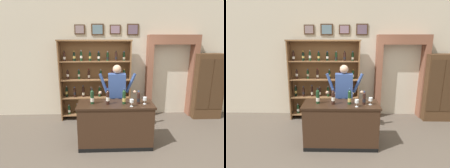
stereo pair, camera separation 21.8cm
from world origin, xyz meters
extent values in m
cube|color=brown|center=(0.00, 0.00, -0.01)|extent=(14.00, 14.00, 0.02)
cube|color=beige|center=(0.00, 1.82, 1.74)|extent=(12.00, 0.16, 3.49)
cube|color=#422B19|center=(-1.02, 1.73, 2.55)|extent=(0.29, 0.02, 0.26)
cube|color=gray|center=(-1.02, 1.71, 2.55)|extent=(0.23, 0.01, 0.21)
cube|color=#422B19|center=(-0.52, 1.73, 2.55)|extent=(0.35, 0.02, 0.31)
cube|color=slate|center=(-0.52, 1.71, 2.55)|extent=(0.28, 0.01, 0.25)
cube|color=#422B19|center=(-0.02, 1.73, 2.55)|extent=(0.31, 0.02, 0.26)
cube|color=gray|center=(-0.02, 1.71, 2.55)|extent=(0.25, 0.01, 0.21)
cube|color=#422B19|center=(0.48, 1.73, 2.55)|extent=(0.33, 0.02, 0.31)
cube|color=slate|center=(0.48, 1.71, 2.55)|extent=(0.27, 0.01, 0.25)
cube|color=brown|center=(-1.56, 1.41, 1.14)|extent=(0.03, 0.34, 2.27)
cube|color=brown|center=(0.38, 1.41, 1.14)|extent=(0.03, 0.34, 2.27)
cube|color=brown|center=(-0.59, 1.58, 1.14)|extent=(1.97, 0.02, 2.27)
cube|color=brown|center=(-0.59, 1.41, 0.14)|extent=(1.91, 0.32, 0.03)
cylinder|color=#19381E|center=(-1.37, 1.38, 0.27)|extent=(0.08, 0.08, 0.23)
sphere|color=#19381E|center=(-1.37, 1.38, 0.39)|extent=(0.07, 0.07, 0.07)
cylinder|color=#19381E|center=(-1.37, 1.38, 0.42)|extent=(0.03, 0.03, 0.06)
cylinder|color=#99999E|center=(-1.37, 1.38, 0.44)|extent=(0.03, 0.03, 0.03)
cylinder|color=silver|center=(-1.37, 1.38, 0.25)|extent=(0.08, 0.08, 0.07)
cylinder|color=#19381E|center=(-1.14, 1.40, 0.27)|extent=(0.08, 0.08, 0.23)
sphere|color=#19381E|center=(-1.14, 1.40, 0.39)|extent=(0.07, 0.07, 0.07)
cylinder|color=#19381E|center=(-1.14, 1.40, 0.42)|extent=(0.03, 0.03, 0.08)
cylinder|color=#99999E|center=(-1.14, 1.40, 0.45)|extent=(0.03, 0.03, 0.03)
cylinder|color=silver|center=(-1.14, 1.40, 0.28)|extent=(0.08, 0.08, 0.07)
cylinder|color=black|center=(-0.88, 1.44, 0.26)|extent=(0.08, 0.08, 0.22)
sphere|color=black|center=(-0.88, 1.44, 0.38)|extent=(0.07, 0.07, 0.07)
cylinder|color=black|center=(-0.88, 1.44, 0.40)|extent=(0.03, 0.03, 0.06)
cylinder|color=#99999E|center=(-0.88, 1.44, 0.43)|extent=(0.03, 0.03, 0.03)
cylinder|color=black|center=(-0.88, 1.44, 0.25)|extent=(0.08, 0.08, 0.07)
cylinder|color=black|center=(-0.60, 1.39, 0.27)|extent=(0.08, 0.08, 0.22)
sphere|color=black|center=(-0.60, 1.39, 0.39)|extent=(0.07, 0.07, 0.07)
cylinder|color=black|center=(-0.60, 1.39, 0.42)|extent=(0.03, 0.03, 0.08)
cylinder|color=maroon|center=(-0.60, 1.39, 0.45)|extent=(0.04, 0.04, 0.03)
cylinder|color=black|center=(-0.60, 1.39, 0.27)|extent=(0.08, 0.08, 0.07)
cylinder|color=#19381E|center=(-0.35, 1.39, 0.26)|extent=(0.08, 0.08, 0.22)
sphere|color=#19381E|center=(-0.35, 1.39, 0.38)|extent=(0.07, 0.07, 0.07)
cylinder|color=#19381E|center=(-0.35, 1.39, 0.40)|extent=(0.03, 0.03, 0.06)
cylinder|color=#99999E|center=(-0.35, 1.39, 0.43)|extent=(0.04, 0.04, 0.03)
cylinder|color=tan|center=(-0.35, 1.39, 0.25)|extent=(0.08, 0.08, 0.07)
cylinder|color=black|center=(-0.07, 1.44, 0.27)|extent=(0.08, 0.08, 0.23)
sphere|color=black|center=(-0.07, 1.44, 0.39)|extent=(0.07, 0.07, 0.07)
cylinder|color=black|center=(-0.07, 1.44, 0.43)|extent=(0.03, 0.03, 0.08)
cylinder|color=#B79338|center=(-0.07, 1.44, 0.45)|extent=(0.04, 0.04, 0.03)
cylinder|color=beige|center=(-0.07, 1.44, 0.25)|extent=(0.08, 0.08, 0.07)
cylinder|color=black|center=(0.24, 1.38, 0.27)|extent=(0.08, 0.08, 0.22)
sphere|color=black|center=(0.24, 1.38, 0.38)|extent=(0.07, 0.07, 0.07)
cylinder|color=black|center=(0.24, 1.38, 0.42)|extent=(0.03, 0.03, 0.08)
cylinder|color=#B79338|center=(0.24, 1.38, 0.45)|extent=(0.04, 0.04, 0.03)
cylinder|color=silver|center=(0.24, 1.38, 0.25)|extent=(0.08, 0.08, 0.07)
cube|color=brown|center=(-0.59, 1.41, 0.66)|extent=(1.91, 0.32, 0.02)
cylinder|color=black|center=(-1.43, 1.44, 0.79)|extent=(0.07, 0.07, 0.25)
sphere|color=black|center=(-1.43, 1.44, 0.92)|extent=(0.07, 0.07, 0.07)
cylinder|color=black|center=(-1.43, 1.44, 0.95)|extent=(0.03, 0.03, 0.07)
cylinder|color=#99999E|center=(-1.43, 1.44, 0.97)|extent=(0.03, 0.03, 0.03)
cylinder|color=tan|center=(-1.43, 1.44, 0.79)|extent=(0.07, 0.07, 0.08)
cylinder|color=black|center=(-1.19, 1.39, 0.78)|extent=(0.07, 0.07, 0.22)
sphere|color=black|center=(-1.19, 1.39, 0.90)|extent=(0.07, 0.07, 0.07)
cylinder|color=black|center=(-1.19, 1.39, 0.93)|extent=(0.03, 0.03, 0.08)
cylinder|color=navy|center=(-1.19, 1.39, 0.96)|extent=(0.03, 0.03, 0.03)
cylinder|color=black|center=(-1.19, 1.39, 0.78)|extent=(0.07, 0.07, 0.07)
cylinder|color=black|center=(-0.95, 1.42, 0.79)|extent=(0.07, 0.07, 0.25)
sphere|color=black|center=(-0.95, 1.42, 0.92)|extent=(0.07, 0.07, 0.07)
cylinder|color=black|center=(-0.95, 1.42, 0.96)|extent=(0.03, 0.03, 0.08)
cylinder|color=navy|center=(-0.95, 1.42, 0.99)|extent=(0.03, 0.03, 0.03)
cylinder|color=beige|center=(-0.95, 1.42, 0.76)|extent=(0.07, 0.07, 0.08)
cylinder|color=black|center=(-0.72, 1.42, 0.79)|extent=(0.07, 0.07, 0.23)
sphere|color=black|center=(-0.72, 1.42, 0.91)|extent=(0.07, 0.07, 0.07)
cylinder|color=black|center=(-0.72, 1.42, 0.93)|extent=(0.03, 0.03, 0.06)
cylinder|color=#99999E|center=(-0.72, 1.42, 0.95)|extent=(0.03, 0.03, 0.03)
cylinder|color=beige|center=(-0.72, 1.42, 0.76)|extent=(0.07, 0.07, 0.07)
cylinder|color=#19381E|center=(-0.48, 1.41, 0.79)|extent=(0.07, 0.07, 0.23)
sphere|color=#19381E|center=(-0.48, 1.41, 0.91)|extent=(0.07, 0.07, 0.07)
cylinder|color=#19381E|center=(-0.48, 1.41, 0.94)|extent=(0.03, 0.03, 0.07)
cylinder|color=#99999E|center=(-0.48, 1.41, 0.97)|extent=(0.03, 0.03, 0.03)
cylinder|color=beige|center=(-0.48, 1.41, 0.79)|extent=(0.07, 0.07, 0.08)
cylinder|color=black|center=(-0.26, 1.42, 0.79)|extent=(0.07, 0.07, 0.23)
sphere|color=black|center=(-0.26, 1.42, 0.91)|extent=(0.07, 0.07, 0.07)
cylinder|color=black|center=(-0.26, 1.42, 0.93)|extent=(0.03, 0.03, 0.06)
cylinder|color=maroon|center=(-0.26, 1.42, 0.95)|extent=(0.03, 0.03, 0.03)
cylinder|color=silver|center=(-0.26, 1.42, 0.78)|extent=(0.07, 0.07, 0.07)
cylinder|color=black|center=(0.01, 1.38, 0.79)|extent=(0.07, 0.07, 0.24)
sphere|color=black|center=(0.01, 1.38, 0.92)|extent=(0.07, 0.07, 0.07)
cylinder|color=black|center=(0.01, 1.38, 0.95)|extent=(0.03, 0.03, 0.06)
cylinder|color=black|center=(0.01, 1.38, 0.97)|extent=(0.03, 0.03, 0.03)
cylinder|color=beige|center=(0.01, 1.38, 0.80)|extent=(0.07, 0.07, 0.08)
cylinder|color=black|center=(0.23, 1.38, 0.79)|extent=(0.07, 0.07, 0.25)
sphere|color=black|center=(0.23, 1.38, 0.92)|extent=(0.07, 0.07, 0.07)
cylinder|color=black|center=(0.23, 1.38, 0.95)|extent=(0.03, 0.03, 0.07)
cylinder|color=#99999E|center=(0.23, 1.38, 0.97)|extent=(0.03, 0.03, 0.03)
cylinder|color=silver|center=(0.23, 1.38, 0.79)|extent=(0.07, 0.07, 0.08)
cube|color=brown|center=(-0.59, 1.41, 1.17)|extent=(1.91, 0.32, 0.02)
cylinder|color=black|center=(-1.37, 1.42, 1.29)|extent=(0.07, 0.07, 0.21)
sphere|color=black|center=(-1.37, 1.42, 1.40)|extent=(0.07, 0.07, 0.07)
cylinder|color=black|center=(-1.37, 1.42, 1.43)|extent=(0.03, 0.03, 0.06)
cylinder|color=black|center=(-1.37, 1.42, 1.45)|extent=(0.03, 0.03, 0.03)
cylinder|color=silver|center=(-1.37, 1.42, 1.30)|extent=(0.07, 0.07, 0.07)
cylinder|color=#19381E|center=(-1.06, 1.45, 1.29)|extent=(0.07, 0.07, 0.20)
sphere|color=#19381E|center=(-1.06, 1.45, 1.40)|extent=(0.07, 0.07, 0.07)
cylinder|color=#19381E|center=(-1.06, 1.45, 1.43)|extent=(0.03, 0.03, 0.07)
cylinder|color=navy|center=(-1.06, 1.45, 1.45)|extent=(0.03, 0.03, 0.03)
cylinder|color=beige|center=(-1.06, 1.45, 1.29)|extent=(0.07, 0.07, 0.07)
cylinder|color=black|center=(-0.78, 1.45, 1.29)|extent=(0.07, 0.07, 0.21)
sphere|color=black|center=(-0.78, 1.45, 1.40)|extent=(0.07, 0.07, 0.07)
cylinder|color=black|center=(-0.78, 1.45, 1.44)|extent=(0.03, 0.03, 0.08)
cylinder|color=maroon|center=(-0.78, 1.45, 1.47)|extent=(0.03, 0.03, 0.03)
cylinder|color=silver|center=(-0.78, 1.45, 1.26)|extent=(0.07, 0.07, 0.07)
cylinder|color=black|center=(-0.44, 1.44, 1.29)|extent=(0.07, 0.07, 0.20)
sphere|color=black|center=(-0.44, 1.44, 1.39)|extent=(0.07, 0.07, 0.07)
cylinder|color=black|center=(-0.44, 1.44, 1.42)|extent=(0.03, 0.03, 0.07)
cylinder|color=#99999E|center=(-0.44, 1.44, 1.45)|extent=(0.03, 0.03, 0.03)
cylinder|color=tan|center=(-0.44, 1.44, 1.28)|extent=(0.07, 0.07, 0.06)
cylinder|color=black|center=(-0.12, 1.38, 1.29)|extent=(0.07, 0.07, 0.20)
sphere|color=black|center=(-0.12, 1.38, 1.39)|extent=(0.07, 0.07, 0.07)
cylinder|color=black|center=(-0.12, 1.38, 1.42)|extent=(0.03, 0.03, 0.06)
cylinder|color=maroon|center=(-0.12, 1.38, 1.44)|extent=(0.03, 0.03, 0.03)
cylinder|color=black|center=(-0.12, 1.38, 1.27)|extent=(0.07, 0.07, 0.06)
cylinder|color=#19381E|center=(0.23, 1.44, 1.29)|extent=(0.07, 0.07, 0.21)
sphere|color=#19381E|center=(0.23, 1.44, 1.40)|extent=(0.07, 0.07, 0.07)
cylinder|color=#19381E|center=(0.23, 1.44, 1.43)|extent=(0.03, 0.03, 0.06)
cylinder|color=#B79338|center=(0.23, 1.44, 1.45)|extent=(0.03, 0.03, 0.03)
cylinder|color=silver|center=(0.23, 1.44, 1.28)|extent=(0.07, 0.07, 0.07)
cube|color=brown|center=(-0.59, 1.41, 1.69)|extent=(1.91, 0.32, 0.02)
cylinder|color=black|center=(-1.43, 1.42, 1.81)|extent=(0.07, 0.07, 0.21)
sphere|color=black|center=(-1.43, 1.42, 1.92)|extent=(0.07, 0.07, 0.07)
cylinder|color=black|center=(-1.43, 1.42, 1.94)|extent=(0.03, 0.03, 0.07)
cylinder|color=black|center=(-1.43, 1.42, 1.97)|extent=(0.03, 0.03, 0.03)
cylinder|color=silver|center=(-1.43, 1.42, 1.78)|extent=(0.07, 0.07, 0.07)
cylinder|color=black|center=(-1.16, 1.40, 1.80)|extent=(0.07, 0.07, 0.19)
sphere|color=black|center=(-1.16, 1.40, 1.90)|extent=(0.07, 0.07, 0.07)
cylinder|color=black|center=(-1.16, 1.40, 1.94)|extent=(0.03, 0.03, 0.08)
cylinder|color=#B79338|center=(-1.16, 1.40, 1.97)|extent=(0.03, 0.03, 0.03)
cylinder|color=tan|center=(-1.16, 1.40, 1.81)|extent=(0.07, 0.07, 0.06)
cylinder|color=#19381E|center=(-0.97, 1.41, 1.81)|extent=(0.07, 0.07, 0.21)
sphere|color=#19381E|center=(-0.97, 1.41, 1.92)|extent=(0.07, 0.07, 0.07)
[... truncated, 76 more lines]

